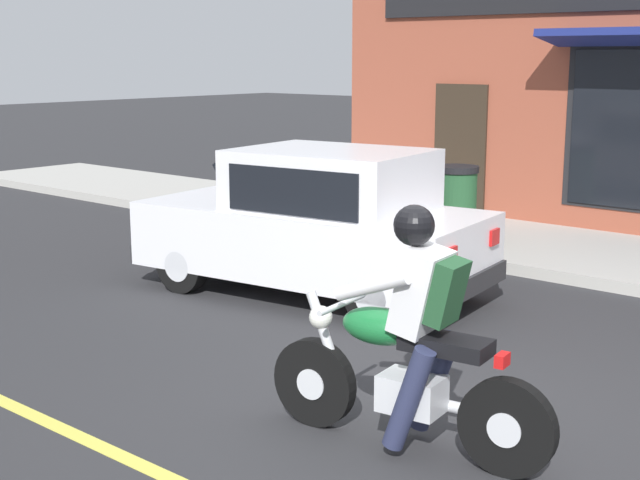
{
  "coord_description": "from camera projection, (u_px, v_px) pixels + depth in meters",
  "views": [
    {
      "loc": [
        -5.02,
        -3.16,
        2.52
      ],
      "look_at": [
        0.75,
        1.75,
        0.95
      ],
      "focal_mm": 50.0,
      "sensor_mm": 36.0,
      "label": 1
    }
  ],
  "objects": [
    {
      "name": "sidewalk_curb",
      "position": [
        472.0,
        238.0,
        12.2
      ],
      "size": [
        2.6,
        22.0,
        0.14
      ],
      "primitive_type": "cube",
      "color": "#ADAAA3",
      "rests_on": "ground"
    },
    {
      "name": "ground_plane",
      "position": [
        440.0,
        421.0,
        6.26
      ],
      "size": [
        80.0,
        80.0,
        0.0
      ],
      "primitive_type": "plane",
      "color": "#2B2B2D"
    },
    {
      "name": "car_hatchback",
      "position": [
        316.0,
        224.0,
        9.44
      ],
      "size": [
        2.1,
        3.96,
        1.57
      ],
      "color": "black",
      "rests_on": "ground"
    },
    {
      "name": "trash_bin",
      "position": [
        456.0,
        203.0,
        11.61
      ],
      "size": [
        0.56,
        0.56,
        0.98
      ],
      "color": "#23512D",
      "rests_on": "sidewalk_curb"
    },
    {
      "name": "motorcycle_with_rider",
      "position": [
        409.0,
        350.0,
        5.69
      ],
      "size": [
        0.63,
        2.02,
        1.62
      ],
      "color": "black",
      "rests_on": "ground"
    }
  ]
}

